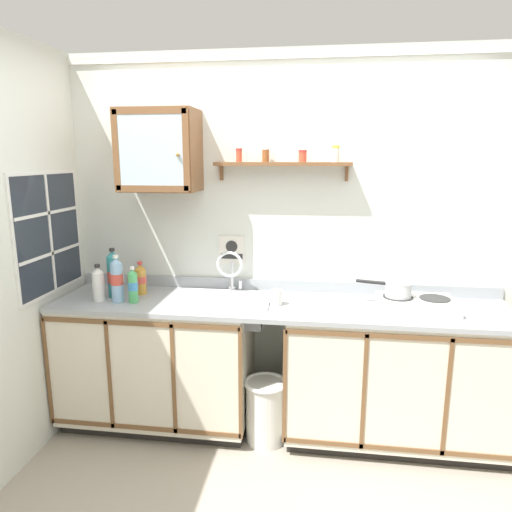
% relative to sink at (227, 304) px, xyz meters
% --- Properties ---
extents(floor, '(5.99, 5.99, 0.00)m').
position_rel_sink_xyz_m(floor, '(0.35, -0.47, -0.88)').
color(floor, '#9E9384').
rests_on(floor, ground).
extents(back_wall, '(3.59, 0.07, 2.53)m').
position_rel_sink_xyz_m(back_wall, '(0.35, 0.29, 0.40)').
color(back_wall, silver).
rests_on(back_wall, ground).
extents(lower_cabinet_run, '(1.29, 0.61, 0.88)m').
position_rel_sink_xyz_m(lower_cabinet_run, '(-0.48, -0.04, -0.44)').
color(lower_cabinet_run, black).
rests_on(lower_cabinet_run, ground).
extents(lower_cabinet_run_right, '(1.43, 0.61, 0.88)m').
position_rel_sink_xyz_m(lower_cabinet_run_right, '(1.12, -0.04, -0.44)').
color(lower_cabinet_run_right, black).
rests_on(lower_cabinet_run_right, ground).
extents(countertop, '(2.95, 0.64, 0.03)m').
position_rel_sink_xyz_m(countertop, '(0.35, -0.04, 0.02)').
color(countertop, '#9EA3A8').
rests_on(countertop, lower_cabinet_run).
extents(backsplash, '(2.95, 0.02, 0.08)m').
position_rel_sink_xyz_m(backsplash, '(0.35, 0.25, 0.07)').
color(backsplash, '#9EA3A8').
rests_on(backsplash, countertop).
extents(sink, '(0.60, 0.46, 0.44)m').
position_rel_sink_xyz_m(sink, '(0.00, 0.00, 0.00)').
color(sink, silver).
rests_on(sink, countertop).
extents(hot_plate_stove, '(0.47, 0.33, 0.07)m').
position_rel_sink_xyz_m(hot_plate_stove, '(1.22, -0.03, 0.06)').
color(hot_plate_stove, silver).
rests_on(hot_plate_stove, countertop).
extents(saucepan, '(0.34, 0.17, 0.10)m').
position_rel_sink_xyz_m(saucepan, '(1.10, -0.01, 0.15)').
color(saucepan, silver).
rests_on(saucepan, hot_plate_stove).
extents(bottle_soda_green_0, '(0.06, 0.06, 0.24)m').
position_rel_sink_xyz_m(bottle_soda_green_0, '(-0.59, -0.15, 0.14)').
color(bottle_soda_green_0, '#4CB266').
rests_on(bottle_soda_green_0, countertop).
extents(bottle_detergent_teal_1, '(0.08, 0.08, 0.34)m').
position_rel_sink_xyz_m(bottle_detergent_teal_1, '(-0.77, -0.04, 0.18)').
color(bottle_detergent_teal_1, teal).
rests_on(bottle_detergent_teal_1, countertop).
extents(bottle_juice_amber_2, '(0.08, 0.08, 0.23)m').
position_rel_sink_xyz_m(bottle_juice_amber_2, '(-0.61, 0.04, 0.14)').
color(bottle_juice_amber_2, gold).
rests_on(bottle_juice_amber_2, countertop).
extents(bottle_water_blue_3, '(0.08, 0.08, 0.31)m').
position_rel_sink_xyz_m(bottle_water_blue_3, '(-0.69, -0.15, 0.18)').
color(bottle_water_blue_3, '#8CB7E0').
rests_on(bottle_water_blue_3, countertop).
extents(bottle_water_clear_4, '(0.09, 0.09, 0.25)m').
position_rel_sink_xyz_m(bottle_water_clear_4, '(-0.79, 0.06, 0.14)').
color(bottle_water_clear_4, silver).
rests_on(bottle_water_clear_4, countertop).
extents(bottle_opaque_white_5, '(0.08, 0.08, 0.25)m').
position_rel_sink_xyz_m(bottle_opaque_white_5, '(-0.83, -0.14, 0.14)').
color(bottle_opaque_white_5, white).
rests_on(bottle_opaque_white_5, countertop).
extents(mug, '(0.11, 0.08, 0.10)m').
position_rel_sink_xyz_m(mug, '(0.33, -0.08, 0.08)').
color(mug, white).
rests_on(mug, countertop).
extents(wall_cabinet, '(0.51, 0.35, 0.53)m').
position_rel_sink_xyz_m(wall_cabinet, '(-0.46, 0.10, 1.00)').
color(wall_cabinet, brown).
extents(spice_shelf, '(0.90, 0.14, 0.23)m').
position_rel_sink_xyz_m(spice_shelf, '(0.36, 0.20, 0.93)').
color(spice_shelf, brown).
extents(warning_sign, '(0.19, 0.01, 0.20)m').
position_rel_sink_xyz_m(warning_sign, '(-0.01, 0.26, 0.31)').
color(warning_sign, silver).
extents(window, '(0.03, 0.73, 0.79)m').
position_rel_sink_xyz_m(window, '(-1.13, -0.17, 0.48)').
color(window, '#262D38').
extents(trash_bin, '(0.28, 0.28, 0.43)m').
position_rel_sink_xyz_m(trash_bin, '(0.29, -0.17, -0.66)').
color(trash_bin, silver).
rests_on(trash_bin, ground).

